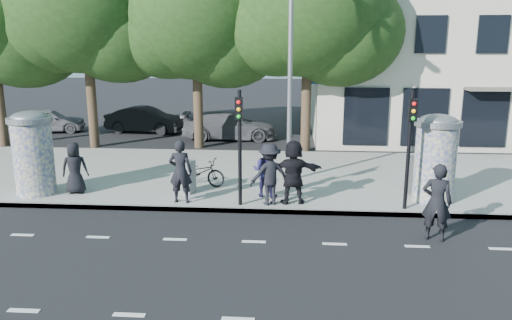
# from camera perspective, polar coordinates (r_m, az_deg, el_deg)

# --- Properties ---
(ground) EXTENTS (120.00, 120.00, 0.00)m
(ground) POSITION_cam_1_polar(r_m,az_deg,el_deg) (11.34, -0.81, -12.04)
(ground) COLOR black
(ground) RESTS_ON ground
(sidewalk) EXTENTS (40.00, 8.00, 0.15)m
(sidewalk) POSITION_cam_1_polar(r_m,az_deg,el_deg) (18.36, 1.25, -1.81)
(sidewalk) COLOR gray
(sidewalk) RESTS_ON ground
(curb) EXTENTS (40.00, 0.10, 0.16)m
(curb) POSITION_cam_1_polar(r_m,az_deg,el_deg) (14.59, 0.42, -5.83)
(curb) COLOR slate
(curb) RESTS_ON ground
(lane_dash_near) EXTENTS (32.00, 0.12, 0.01)m
(lane_dash_near) POSITION_cam_1_polar(r_m,az_deg,el_deg) (9.40, -2.06, -17.74)
(lane_dash_near) COLOR silver
(lane_dash_near) RESTS_ON ground
(lane_dash_far) EXTENTS (32.00, 0.12, 0.01)m
(lane_dash_far) POSITION_cam_1_polar(r_m,az_deg,el_deg) (12.61, -0.24, -9.32)
(lane_dash_far) COLOR silver
(lane_dash_far) RESTS_ON ground
(ad_column_left) EXTENTS (1.36, 1.36, 2.65)m
(ad_column_left) POSITION_cam_1_polar(r_m,az_deg,el_deg) (17.12, -24.14, 0.94)
(ad_column_left) COLOR beige
(ad_column_left) RESTS_ON sidewalk
(ad_column_right) EXTENTS (1.36, 1.36, 2.65)m
(ad_column_right) POSITION_cam_1_polar(r_m,az_deg,el_deg) (15.86, 19.83, 0.42)
(ad_column_right) COLOR beige
(ad_column_right) RESTS_ON sidewalk
(traffic_pole_near) EXTENTS (0.22, 0.31, 3.40)m
(traffic_pole_near) POSITION_cam_1_polar(r_m,az_deg,el_deg) (14.32, -1.89, 2.73)
(traffic_pole_near) COLOR black
(traffic_pole_near) RESTS_ON sidewalk
(traffic_pole_far) EXTENTS (0.22, 0.31, 3.40)m
(traffic_pole_far) POSITION_cam_1_polar(r_m,az_deg,el_deg) (14.62, 17.18, 2.36)
(traffic_pole_far) COLOR black
(traffic_pole_far) RESTS_ON sidewalk
(street_lamp) EXTENTS (0.25, 0.93, 8.00)m
(street_lamp) POSITION_cam_1_polar(r_m,az_deg,el_deg) (16.84, 3.97, 13.05)
(street_lamp) COLOR slate
(street_lamp) RESTS_ON sidewalk
(tree_mid_left) EXTENTS (7.20, 7.20, 9.57)m
(tree_mid_left) POSITION_cam_1_polar(r_m,az_deg,el_deg) (24.64, -19.01, 16.41)
(tree_mid_left) COLOR #38281C
(tree_mid_left) RESTS_ON ground
(tree_near_left) EXTENTS (6.80, 6.80, 8.97)m
(tree_near_left) POSITION_cam_1_polar(r_m,az_deg,el_deg) (23.36, -6.91, 16.15)
(tree_near_left) COLOR #38281C
(tree_near_left) RESTS_ON ground
(tree_center) EXTENTS (7.00, 7.00, 9.30)m
(tree_center) POSITION_cam_1_polar(r_m,az_deg,el_deg) (22.56, 6.00, 16.91)
(tree_center) COLOR #38281C
(tree_center) RESTS_ON ground
(building) EXTENTS (20.30, 15.85, 12.00)m
(building) POSITION_cam_1_polar(r_m,az_deg,el_deg) (32.19, 25.21, 14.08)
(building) COLOR beige
(building) RESTS_ON ground
(ped_a) EXTENTS (0.91, 0.70, 1.65)m
(ped_a) POSITION_cam_1_polar(r_m,az_deg,el_deg) (16.82, -20.01, -0.87)
(ped_a) COLOR black
(ped_a) RESTS_ON sidewalk
(ped_b) EXTENTS (0.71, 0.48, 1.92)m
(ped_b) POSITION_cam_1_polar(r_m,az_deg,el_deg) (15.03, -8.63, -1.29)
(ped_b) COLOR black
(ped_b) RESTS_ON sidewalk
(ped_c) EXTENTS (0.95, 0.83, 1.65)m
(ped_c) POSITION_cam_1_polar(r_m,az_deg,el_deg) (15.48, 1.06, -1.22)
(ped_c) COLOR #211E4B
(ped_c) RESTS_ON sidewalk
(ped_d) EXTENTS (1.36, 1.08, 1.84)m
(ped_d) POSITION_cam_1_polar(r_m,az_deg,el_deg) (14.70, 1.56, -1.63)
(ped_d) COLOR black
(ped_d) RESTS_ON sidewalk
(ped_f) EXTENTS (1.87, 0.91, 1.93)m
(ped_f) POSITION_cam_1_polar(r_m,az_deg,el_deg) (14.81, 4.28, -1.37)
(ped_f) COLOR black
(ped_f) RESTS_ON sidewalk
(man_road) EXTENTS (0.82, 0.66, 1.98)m
(man_road) POSITION_cam_1_polar(r_m,az_deg,el_deg) (13.20, 19.96, -4.56)
(man_road) COLOR black
(man_road) RESTS_ON ground
(bicycle) EXTENTS (1.06, 1.89, 0.94)m
(bicycle) POSITION_cam_1_polar(r_m,az_deg,el_deg) (16.83, -6.45, -1.37)
(bicycle) COLOR black
(bicycle) RESTS_ON sidewalk
(cabinet_left) EXTENTS (0.61, 0.54, 1.06)m
(cabinet_left) POSITION_cam_1_polar(r_m,az_deg,el_deg) (16.09, -7.98, -1.88)
(cabinet_left) COLOR gray
(cabinet_left) RESTS_ON sidewalk
(cabinet_right) EXTENTS (0.60, 0.45, 1.20)m
(cabinet_right) POSITION_cam_1_polar(r_m,az_deg,el_deg) (16.63, 17.82, -1.65)
(cabinet_right) COLOR slate
(cabinet_right) RESTS_ON sidewalk
(car_left) EXTENTS (2.58, 4.19, 1.33)m
(car_left) POSITION_cam_1_polar(r_m,az_deg,el_deg) (29.94, -22.68, 4.20)
(car_left) COLOR slate
(car_left) RESTS_ON ground
(car_mid) EXTENTS (2.14, 4.47, 1.41)m
(car_mid) POSITION_cam_1_polar(r_m,az_deg,el_deg) (28.21, -12.53, 4.50)
(car_mid) COLOR black
(car_mid) RESTS_ON ground
(car_right) EXTENTS (2.25, 4.94, 1.40)m
(car_right) POSITION_cam_1_polar(r_m,az_deg,el_deg) (25.63, -3.05, 3.92)
(car_right) COLOR #4F4F56
(car_right) RESTS_ON ground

